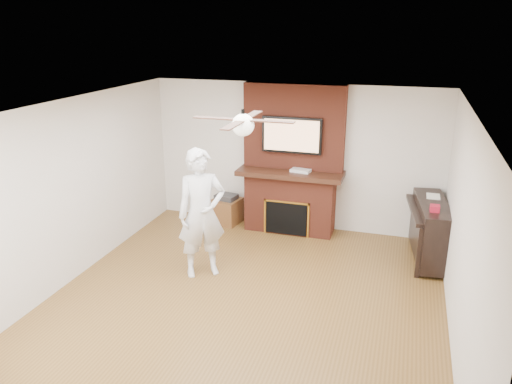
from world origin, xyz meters
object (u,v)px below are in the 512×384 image
(fireplace, at_px, (291,174))
(person, at_px, (202,213))
(side_table, at_px, (227,210))
(piano, at_px, (430,229))

(fireplace, bearing_deg, person, -112.37)
(side_table, bearing_deg, fireplace, 13.70)
(side_table, distance_m, piano, 3.48)
(person, distance_m, piano, 3.43)
(fireplace, height_order, piano, fireplace)
(person, height_order, piano, person)
(side_table, height_order, piano, piano)
(side_table, relative_size, piano, 0.37)
(piano, bearing_deg, side_table, 165.04)
(fireplace, relative_size, side_table, 4.63)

